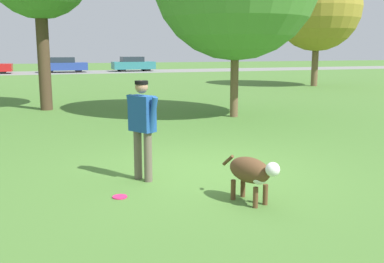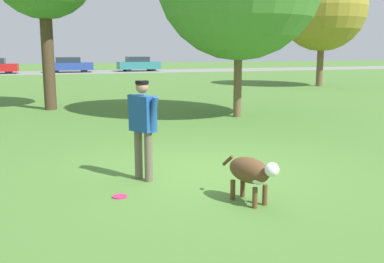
{
  "view_description": "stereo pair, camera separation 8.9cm",
  "coord_description": "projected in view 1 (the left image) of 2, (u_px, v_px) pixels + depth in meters",
  "views": [
    {
      "loc": [
        -2.59,
        -7.09,
        2.11
      ],
      "look_at": [
        -0.5,
        -0.94,
        0.9
      ],
      "focal_mm": 42.0,
      "sensor_mm": 36.0,
      "label": 1
    },
    {
      "loc": [
        -2.5,
        -7.12,
        2.11
      ],
      "look_at": [
        -0.5,
        -0.94,
        0.9
      ],
      "focal_mm": 42.0,
      "sensor_mm": 36.0,
      "label": 2
    }
  ],
  "objects": [
    {
      "name": "dog",
      "position": [
        252.0,
        172.0,
        6.13
      ],
      "size": [
        0.57,
        1.02,
        0.65
      ],
      "rotation": [
        0.0,
        0.0,
        5.06
      ],
      "color": "brown",
      "rests_on": "ground_plane"
    },
    {
      "name": "tree_far_right",
      "position": [
        318.0,
        7.0,
        24.73
      ],
      "size": [
        4.79,
        4.79,
        6.73
      ],
      "color": "brown",
      "rests_on": "ground_plane"
    },
    {
      "name": "far_road_strip",
      "position": [
        70.0,
        72.0,
        39.83
      ],
      "size": [
        120.0,
        6.0,
        0.01
      ],
      "color": "gray",
      "rests_on": "ground_plane"
    },
    {
      "name": "frisbee",
      "position": [
        120.0,
        197.0,
        6.44
      ],
      "size": [
        0.22,
        0.22,
        0.02
      ],
      "color": "#E52366",
      "rests_on": "ground_plane"
    },
    {
      "name": "parked_car_blue",
      "position": [
        63.0,
        65.0,
        39.67
      ],
      "size": [
        4.05,
        1.87,
        1.34
      ],
      "rotation": [
        0.0,
        0.0,
        -0.01
      ],
      "color": "#284293",
      "rests_on": "ground_plane"
    },
    {
      "name": "ground_plane",
      "position": [
        202.0,
        171.0,
        7.8
      ],
      "size": [
        120.0,
        120.0,
        0.0
      ],
      "primitive_type": "plane",
      "color": "#4C7A33"
    },
    {
      "name": "parked_car_teal",
      "position": [
        133.0,
        64.0,
        41.77
      ],
      "size": [
        3.89,
        1.87,
        1.35
      ],
      "rotation": [
        0.0,
        0.0,
        0.02
      ],
      "color": "teal",
      "rests_on": "ground_plane"
    },
    {
      "name": "person",
      "position": [
        142.0,
        122.0,
        7.12
      ],
      "size": [
        0.43,
        0.64,
        1.61
      ],
      "rotation": [
        0.0,
        0.0,
        -1.04
      ],
      "color": "#665B4C",
      "rests_on": "ground_plane"
    }
  ]
}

